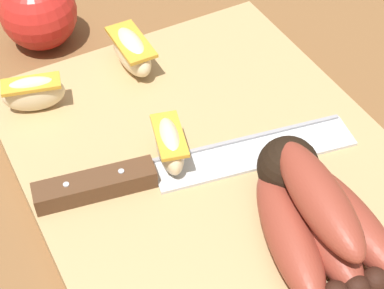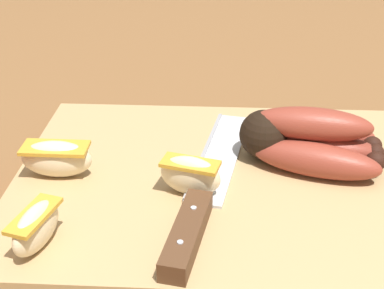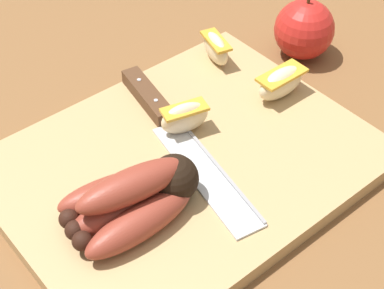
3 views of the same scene
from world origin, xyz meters
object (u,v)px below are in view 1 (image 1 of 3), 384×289
(chefs_knife, at_px, (153,173))
(apple_wedge_far, at_px, (33,93))
(banana_bunch, at_px, (313,211))
(whole_apple, at_px, (38,12))
(apple_wedge_middle, at_px, (170,145))
(apple_wedge_near, at_px, (132,51))

(chefs_knife, bearing_deg, apple_wedge_far, -155.18)
(banana_bunch, xyz_separation_m, whole_apple, (-0.35, -0.10, -0.00))
(apple_wedge_middle, height_order, whole_apple, whole_apple)
(apple_wedge_far, relative_size, whole_apple, 0.65)
(banana_bunch, xyz_separation_m, apple_wedge_far, (-0.23, -0.14, -0.00))
(banana_bunch, height_order, apple_wedge_far, banana_bunch)
(apple_wedge_far, bearing_deg, apple_wedge_middle, 34.27)
(chefs_knife, bearing_deg, banana_bunch, 39.08)
(banana_bunch, height_order, whole_apple, whole_apple)
(banana_bunch, xyz_separation_m, chefs_knife, (-0.11, -0.09, -0.02))
(whole_apple, bearing_deg, banana_bunch, 15.83)
(apple_wedge_near, relative_size, apple_wedge_middle, 1.13)
(whole_apple, bearing_deg, apple_wedge_far, -20.72)
(banana_bunch, bearing_deg, whole_apple, -164.17)
(apple_wedge_near, relative_size, whole_apple, 0.74)
(whole_apple, bearing_deg, chefs_knife, 3.28)
(apple_wedge_far, bearing_deg, banana_bunch, 31.83)
(apple_wedge_near, bearing_deg, chefs_knife, -18.03)
(banana_bunch, relative_size, apple_wedge_middle, 2.38)
(apple_wedge_near, distance_m, whole_apple, 0.12)
(chefs_knife, xyz_separation_m, apple_wedge_middle, (-0.01, 0.02, 0.01))
(chefs_knife, height_order, apple_wedge_middle, apple_wedge_middle)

